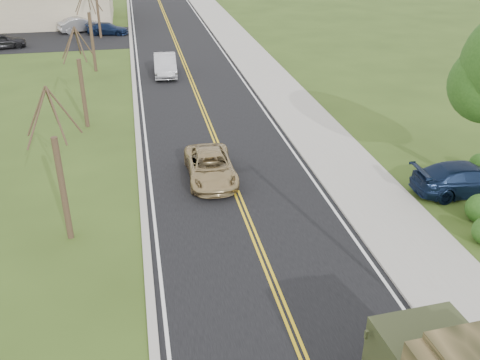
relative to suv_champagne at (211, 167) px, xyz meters
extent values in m
cube|color=black|center=(0.93, 26.12, -0.64)|extent=(8.00, 120.00, 0.01)
cube|color=#9E998E|center=(5.08, 26.12, -0.59)|extent=(0.30, 120.00, 0.12)
cube|color=#9E998E|center=(6.83, 26.12, -0.60)|extent=(3.20, 120.00, 0.10)
cube|color=#9E998E|center=(-3.22, 26.12, -0.60)|extent=(0.30, 120.00, 0.10)
cylinder|color=#38281C|center=(-6.07, -3.88, 1.45)|extent=(0.24, 0.24, 4.20)
cylinder|color=#38281C|center=(-5.59, -3.75, 4.48)|extent=(1.01, 0.33, 1.90)
cylinder|color=#38281C|center=(-6.03, -3.26, 4.40)|extent=(0.13, 1.29, 1.74)
cylinder|color=#38281C|center=(-6.53, -3.70, 4.48)|extent=(0.98, 0.43, 1.90)
cylinder|color=#38281C|center=(-6.45, -4.36, 4.40)|extent=(0.79, 1.05, 1.77)
cylinder|color=#38281C|center=(-5.80, -4.29, 4.48)|extent=(0.58, 0.90, 1.90)
cylinder|color=#38281C|center=(-6.07, 8.12, 1.33)|extent=(0.24, 0.24, 3.96)
cylinder|color=#38281C|center=(-5.62, 8.24, 4.19)|extent=(0.96, 0.32, 1.79)
cylinder|color=#38281C|center=(-6.04, 8.70, 4.12)|extent=(0.12, 1.22, 1.65)
cylinder|color=#38281C|center=(-6.50, 8.29, 4.19)|extent=(0.93, 0.41, 1.79)
cylinder|color=#38281C|center=(-6.43, 7.67, 4.12)|extent=(0.75, 0.99, 1.67)
cylinder|color=#38281C|center=(-5.81, 7.73, 4.19)|extent=(0.55, 0.85, 1.80)
cylinder|color=#38281C|center=(-6.07, 20.12, 1.57)|extent=(0.24, 0.24, 4.44)
cylinder|color=#38281C|center=(-6.48, 19.61, 4.69)|extent=(0.83, 1.10, 1.87)
cylinder|color=#38281C|center=(-6.07, 32.12, 1.39)|extent=(0.24, 0.24, 4.08)
cube|color=tan|center=(-15.07, 42.12, 1.45)|extent=(20.00, 12.00, 4.20)
cube|color=black|center=(-9.07, 32.12, -0.64)|extent=(18.00, 10.00, 0.02)
cube|color=#32391F|center=(3.22, -13.78, 1.17)|extent=(2.39, 1.95, 1.33)
cube|color=black|center=(3.17, -12.92, 1.36)|extent=(2.10, 0.20, 0.67)
imported|color=tan|center=(0.00, 0.00, 0.00)|extent=(2.21, 4.68, 1.29)
imported|color=#BCBCC1|center=(-0.79, 18.04, 0.12)|extent=(1.81, 4.72, 1.54)
imported|color=#0D1932|center=(10.94, -3.56, 0.06)|extent=(4.93, 2.16, 1.41)
imported|color=black|center=(-14.60, 29.33, 0.05)|extent=(4.33, 2.53, 1.39)
imported|color=#A1A0A5|center=(-8.10, 35.39, 0.09)|extent=(4.74, 2.97, 1.47)
imported|color=#101D3B|center=(-5.41, 33.55, -0.06)|extent=(4.27, 2.43, 1.17)
camera|label=1|loc=(-3.02, -22.26, 10.80)|focal=40.00mm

